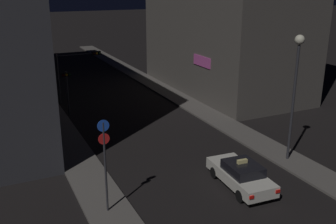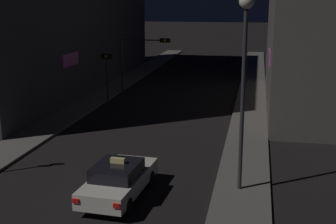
# 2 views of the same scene
# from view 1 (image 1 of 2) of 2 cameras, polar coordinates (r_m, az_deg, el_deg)

# --- Properties ---
(sidewalk_left) EXTENTS (2.22, 61.68, 0.13)m
(sidewalk_left) POSITION_cam_1_polar(r_m,az_deg,el_deg) (37.30, -17.74, 1.39)
(sidewalk_left) COLOR #5B5651
(sidewalk_left) RESTS_ON ground_plane
(sidewalk_right) EXTENTS (2.22, 61.68, 0.13)m
(sidewalk_right) POSITION_cam_1_polar(r_m,az_deg,el_deg) (40.40, -1.11, 3.54)
(sidewalk_right) COLOR #5B5651
(sidewalk_right) RESTS_ON ground_plane
(taxi) EXTENTS (2.09, 4.56, 1.62)m
(taxi) POSITION_cam_1_polar(r_m,az_deg,el_deg) (21.26, 10.60, -8.96)
(taxi) COLOR silver
(taxi) RESTS_ON ground_plane
(traffic_light_overhead) EXTENTS (4.04, 0.42, 4.59)m
(traffic_light_overhead) POSITION_cam_1_polar(r_m,az_deg,el_deg) (36.14, -13.33, 6.66)
(traffic_light_overhead) COLOR #2D2D33
(traffic_light_overhead) RESTS_ON ground_plane
(traffic_light_left_kerb) EXTENTS (0.80, 0.42, 3.70)m
(traffic_light_left_kerb) POSITION_cam_1_polar(r_m,az_deg,el_deg) (32.40, -14.57, 3.96)
(traffic_light_left_kerb) COLOR #2D2D33
(traffic_light_left_kerb) RESTS_ON ground_plane
(sign_pole_left) EXTENTS (0.54, 0.10, 4.55)m
(sign_pole_left) POSITION_cam_1_polar(r_m,az_deg,el_deg) (17.98, -9.21, -6.70)
(sign_pole_left) COLOR #2D2D33
(sign_pole_left) RESTS_ON sidewalk_left
(street_lamp_near_block) EXTENTS (0.55, 0.55, 7.53)m
(street_lamp_near_block) POSITION_cam_1_polar(r_m,az_deg,el_deg) (23.54, 18.23, 5.36)
(street_lamp_near_block) COLOR #2D2D33
(street_lamp_near_block) RESTS_ON sidewalk_right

